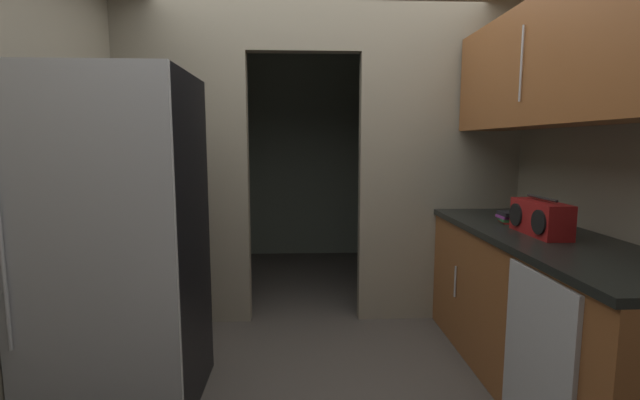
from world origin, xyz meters
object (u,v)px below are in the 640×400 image
object	(u,v)px
dishwasher	(536,365)
book_stack	(509,217)
refrigerator	(118,244)
boombox	(540,218)

from	to	relation	value
dishwasher	book_stack	size ratio (longest dim) A/B	5.17
refrigerator	boombox	size ratio (longest dim) A/B	4.25
refrigerator	dishwasher	bearing A→B (deg)	-13.82
refrigerator	dishwasher	size ratio (longest dim) A/B	2.11
refrigerator	book_stack	bearing A→B (deg)	10.46
refrigerator	boombox	distance (m)	2.36
boombox	book_stack	bearing A→B (deg)	89.83
boombox	refrigerator	bearing A→B (deg)	-178.48
refrigerator	boombox	world-z (taller)	refrigerator
refrigerator	book_stack	size ratio (longest dim) A/B	10.90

